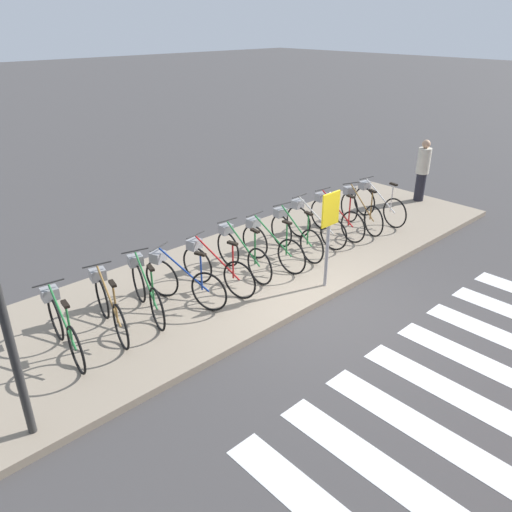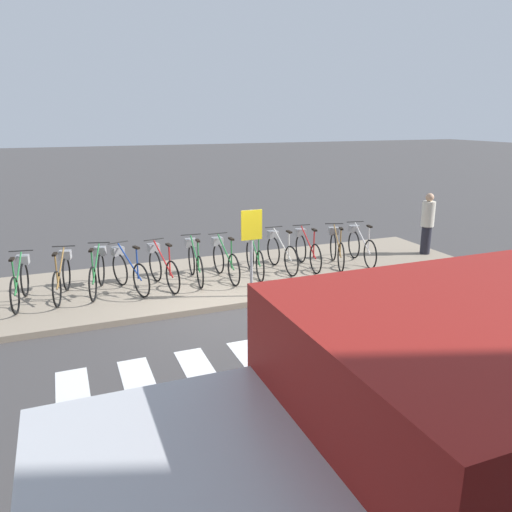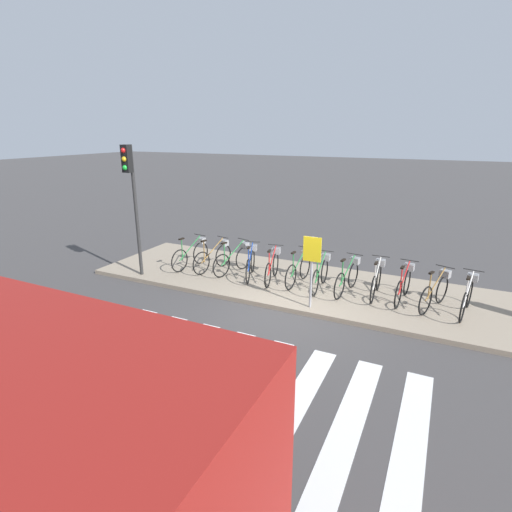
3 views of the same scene
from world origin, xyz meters
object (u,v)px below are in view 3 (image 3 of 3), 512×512
at_px(parked_bicycle_3, 251,262).
at_px(parked_bicycle_10, 436,290).
at_px(parked_bicycle_4, 273,266).
at_px(sign_post, 312,260).
at_px(parked_bicycle_0, 192,253).
at_px(parked_bicycle_1, 215,256).
at_px(parked_bicycle_11, 468,295).
at_px(parked_bicycle_8, 377,279).
at_px(truck, 8,435).
at_px(parked_bicycle_2, 235,258).
at_px(parked_bicycle_9, 404,284).
at_px(parked_bicycle_7, 348,276).
at_px(traffic_light, 131,184).
at_px(parked_bicycle_5, 300,268).
at_px(parked_bicycle_6, 321,273).

height_order(parked_bicycle_3, parked_bicycle_10, same).
height_order(parked_bicycle_4, sign_post, sign_post).
bearing_deg(parked_bicycle_0, parked_bicycle_4, -0.36).
height_order(parked_bicycle_1, parked_bicycle_11, same).
relative_size(parked_bicycle_8, sign_post, 0.95).
relative_size(parked_bicycle_1, truck, 0.30).
bearing_deg(parked_bicycle_2, parked_bicycle_10, -1.39).
height_order(parked_bicycle_2, parked_bicycle_8, same).
bearing_deg(parked_bicycle_1, parked_bicycle_9, 0.48).
bearing_deg(parked_bicycle_9, parked_bicycle_7, -177.18).
height_order(parked_bicycle_4, traffic_light, traffic_light).
height_order(parked_bicycle_4, parked_bicycle_11, same).
xyz_separation_m(parked_bicycle_5, sign_post, (0.81, -1.46, 0.78)).
xyz_separation_m(parked_bicycle_1, parked_bicycle_7, (4.20, -0.02, 0.00)).
xyz_separation_m(parked_bicycle_7, parked_bicycle_11, (2.87, -0.08, 0.00)).
height_order(parked_bicycle_1, parked_bicycle_8, same).
height_order(parked_bicycle_5, parked_bicycle_6, same).
xyz_separation_m(parked_bicycle_1, parked_bicycle_8, (4.93, 0.09, 0.00)).
height_order(parked_bicycle_4, parked_bicycle_9, same).
bearing_deg(parked_bicycle_11, parked_bicycle_4, -179.98).
distance_m(parked_bicycle_7, truck, 8.47).
relative_size(parked_bicycle_1, parked_bicycle_11, 0.99).
xyz_separation_m(parked_bicycle_4, parked_bicycle_6, (1.44, 0.04, 0.00)).
relative_size(parked_bicycle_1, sign_post, 0.93).
distance_m(parked_bicycle_8, sign_post, 2.15).
distance_m(parked_bicycle_7, parked_bicycle_10, 2.18).
relative_size(parked_bicycle_4, sign_post, 0.93).
relative_size(parked_bicycle_1, parked_bicycle_7, 0.99).
distance_m(parked_bicycle_2, traffic_light, 3.68).
bearing_deg(parked_bicycle_7, traffic_light, -166.50).
bearing_deg(parked_bicycle_2, sign_post, -26.72).
distance_m(parked_bicycle_6, sign_post, 1.56).
height_order(parked_bicycle_3, parked_bicycle_8, same).
height_order(parked_bicycle_1, parked_bicycle_9, same).
xyz_separation_m(parked_bicycle_8, truck, (-2.19, -8.41, 0.89)).
bearing_deg(parked_bicycle_3, parked_bicycle_5, 4.90).
relative_size(parked_bicycle_8, traffic_light, 0.45).
xyz_separation_m(parked_bicycle_8, parked_bicycle_9, (0.69, -0.05, 0.00)).
bearing_deg(parked_bicycle_1, parked_bicycle_5, 1.03).
xyz_separation_m(parked_bicycle_4, parked_bicycle_11, (5.04, 0.00, 0.00)).
xyz_separation_m(parked_bicycle_2, parked_bicycle_11, (6.37, -0.15, 0.00)).
height_order(traffic_light, sign_post, traffic_light).
height_order(parked_bicycle_9, truck, truck).
height_order(parked_bicycle_10, traffic_light, traffic_light).
distance_m(parked_bicycle_10, truck, 9.04).
relative_size(truck, traffic_light, 1.46).
xyz_separation_m(traffic_light, sign_post, (5.38, 0.05, -1.50)).
bearing_deg(parked_bicycle_1, parked_bicycle_3, -3.39).
height_order(parked_bicycle_3, parked_bicycle_6, same).
bearing_deg(truck, parked_bicycle_2, 103.74).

